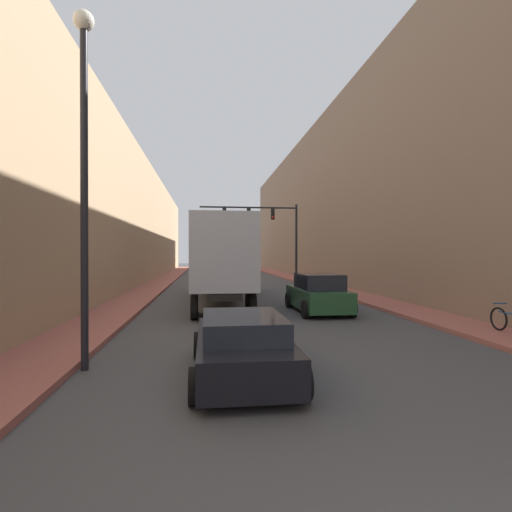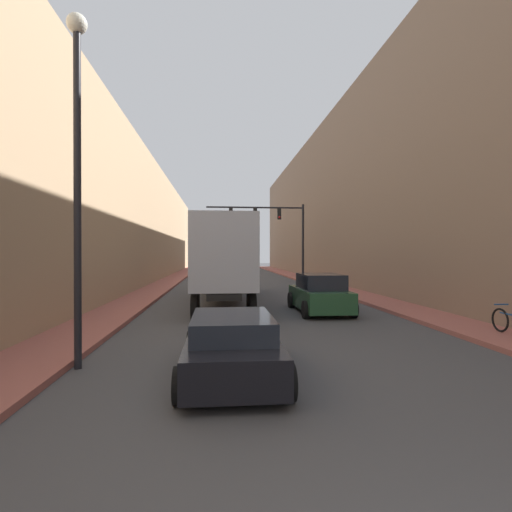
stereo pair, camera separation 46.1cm
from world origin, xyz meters
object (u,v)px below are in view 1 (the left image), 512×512
sedan_car (242,346)px  parked_bicycle (512,321)px  traffic_signal_gantry (270,226)px  street_lamp (84,144)px  semi_truck (219,257)px  suv_car (318,294)px

sedan_car → parked_bicycle: 8.56m
traffic_signal_gantry → street_lamp: street_lamp is taller
semi_truck → street_lamp: (-3.27, -11.86, 2.58)m
sedan_car → suv_car: (4.02, 8.44, 0.15)m
sedan_car → traffic_signal_gantry: 24.99m
sedan_car → street_lamp: (-3.34, 0.83, 4.26)m
parked_bicycle → street_lamp: bearing=-171.8°
traffic_signal_gantry → parked_bicycle: 22.45m
semi_truck → traffic_signal_gantry: bearing=68.4°
sedan_car → traffic_signal_gantry: traffic_signal_gantry is taller
sedan_car → street_lamp: 5.47m
semi_truck → street_lamp: size_ratio=1.78×
street_lamp → traffic_signal_gantry: bearing=71.5°
semi_truck → sedan_car: bearing=-89.7°
semi_truck → suv_car: size_ratio=3.10×
semi_truck → parked_bicycle: semi_truck is taller
sedan_car → traffic_signal_gantry: bearing=79.5°
sedan_car → parked_bicycle: sedan_car is taller
traffic_signal_gantry → parked_bicycle: bearing=-80.4°
sedan_car → suv_car: suv_car is taller
suv_car → traffic_signal_gantry: size_ratio=0.55×
semi_truck → suv_car: (4.09, -4.24, -1.53)m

